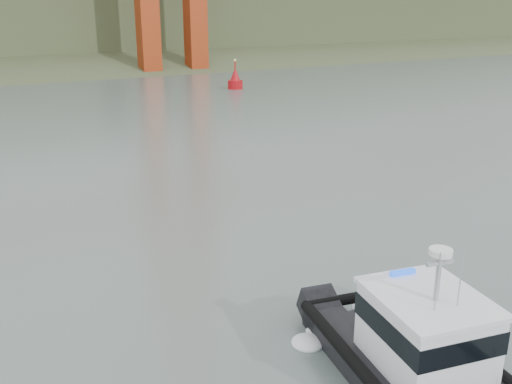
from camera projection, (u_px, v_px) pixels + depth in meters
ground at (380, 321)px, 19.83m from camera, size 400.00×400.00×0.00m
patrol_boat at (429, 361)px, 15.64m from camera, size 5.19×10.11×4.68m
nav_buoy at (235, 81)px, 73.97m from camera, size 1.93×1.93×4.02m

